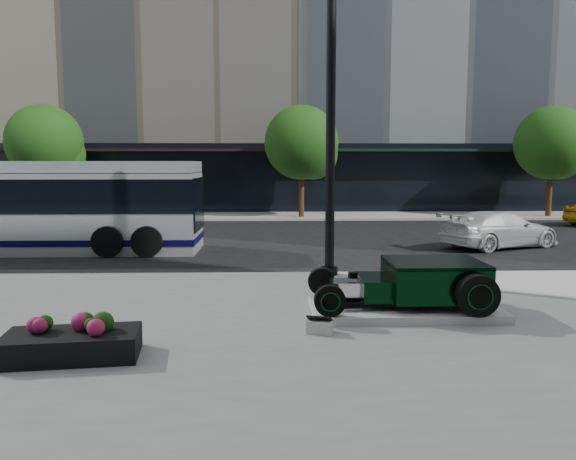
{
  "coord_description": "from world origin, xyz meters",
  "views": [
    {
      "loc": [
        -0.56,
        -15.96,
        2.84
      ],
      "look_at": [
        -0.14,
        -2.06,
        1.2
      ],
      "focal_mm": 35.0,
      "sensor_mm": 36.0,
      "label": 1
    }
  ],
  "objects_px": {
    "hot_rod": "(422,281)",
    "white_sedan": "(500,229)",
    "flower_planter": "(72,343)",
    "transit_bus": "(13,206)",
    "lamppost": "(331,132)"
  },
  "relations": [
    {
      "from": "hot_rod",
      "to": "lamppost",
      "type": "distance_m",
      "value": 4.8
    },
    {
      "from": "flower_planter",
      "to": "transit_bus",
      "type": "height_order",
      "value": "transit_bus"
    },
    {
      "from": "flower_planter",
      "to": "white_sedan",
      "type": "height_order",
      "value": "white_sedan"
    },
    {
      "from": "transit_bus",
      "to": "white_sedan",
      "type": "distance_m",
      "value": 16.19
    },
    {
      "from": "hot_rod",
      "to": "transit_bus",
      "type": "height_order",
      "value": "transit_bus"
    },
    {
      "from": "hot_rod",
      "to": "transit_bus",
      "type": "bearing_deg",
      "value": 143.18
    },
    {
      "from": "hot_rod",
      "to": "flower_planter",
      "type": "distance_m",
      "value": 6.05
    },
    {
      "from": "hot_rod",
      "to": "white_sedan",
      "type": "relative_size",
      "value": 0.75
    },
    {
      "from": "lamppost",
      "to": "flower_planter",
      "type": "distance_m",
      "value": 7.95
    },
    {
      "from": "flower_planter",
      "to": "transit_bus",
      "type": "relative_size",
      "value": 0.16
    },
    {
      "from": "hot_rod",
      "to": "lamppost",
      "type": "xyz_separation_m",
      "value": [
        -1.34,
        3.57,
        2.91
      ]
    },
    {
      "from": "hot_rod",
      "to": "white_sedan",
      "type": "height_order",
      "value": "white_sedan"
    },
    {
      "from": "lamppost",
      "to": "transit_bus",
      "type": "height_order",
      "value": "lamppost"
    },
    {
      "from": "flower_planter",
      "to": "lamppost",
      "type": "bearing_deg",
      "value": 54.14
    },
    {
      "from": "flower_planter",
      "to": "transit_bus",
      "type": "xyz_separation_m",
      "value": [
        -5.57,
        10.65,
        1.15
      ]
    }
  ]
}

